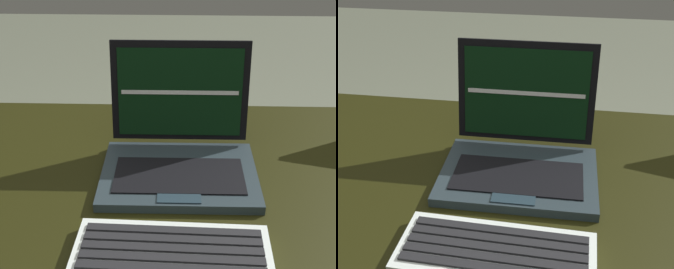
% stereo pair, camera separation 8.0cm
% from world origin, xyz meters
% --- Properties ---
extents(desk, '(1.63, 0.81, 0.73)m').
position_xyz_m(desk, '(0.00, 0.00, 0.65)').
color(desk, black).
rests_on(desk, ground).
extents(laptop_front, '(0.31, 0.25, 0.24)m').
position_xyz_m(laptop_front, '(-0.10, 0.11, 0.78)').
color(laptop_front, '#253035').
rests_on(laptop_front, desk).
extents(external_keyboard, '(0.32, 0.14, 0.03)m').
position_xyz_m(external_keyboard, '(-0.11, -0.14, 0.75)').
color(external_keyboard, silver).
rests_on(external_keyboard, desk).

